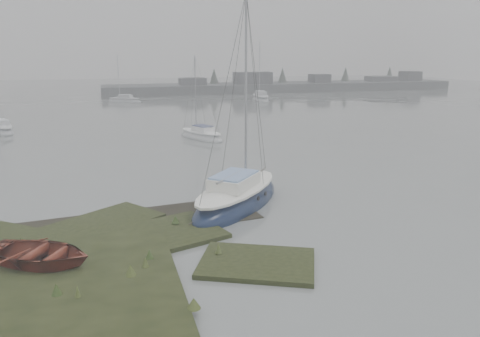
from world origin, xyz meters
TOP-DOWN VIEW (x-y plane):
  - ground at (0.00, 30.00)m, footprint 160.00×160.00m
  - far_shoreline at (26.84, 61.90)m, footprint 60.00×8.00m
  - sailboat_main at (1.49, 5.25)m, footprint 6.12×6.50m
  - sailboat_white at (3.26, 21.44)m, footprint 3.45×4.94m
  - sailboat_far_a at (-12.04, 28.87)m, footprint 3.54×5.21m
  - sailboat_far_b at (16.82, 47.52)m, footprint 2.84×6.33m
  - sailboat_far_c at (-1.10, 50.41)m, footprint 4.91×3.79m
  - dinghy at (-5.90, 1.00)m, footprint 4.06×3.71m

SIDE VIEW (x-z plane):
  - ground at x=0.00m, z-range 0.00..0.00m
  - sailboat_white at x=3.26m, z-range -3.13..3.55m
  - sailboat_far_c at x=-1.10m, z-range -3.16..3.58m
  - sailboat_far_a at x=-12.04m, z-range -3.30..3.73m
  - sailboat_far_b at x=16.82m, z-range -4.05..4.58m
  - sailboat_main at x=1.49m, z-range -4.46..5.05m
  - dinghy at x=-5.90m, z-range 0.22..0.91m
  - far_shoreline at x=26.84m, z-range -1.22..2.93m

